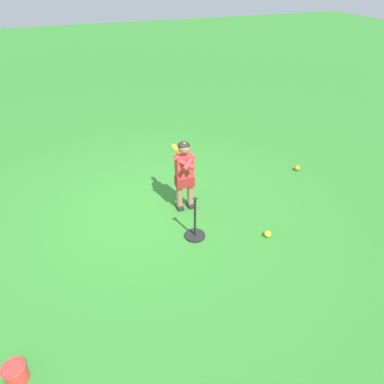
{
  "coord_description": "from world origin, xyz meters",
  "views": [
    {
      "loc": [
        0.94,
        4.38,
        3.17
      ],
      "look_at": [
        -0.59,
        0.44,
        0.45
      ],
      "focal_mm": 33.66,
      "sensor_mm": 36.0,
      "label": 1
    }
  ],
  "objects_px": {
    "play_ball_behind_batter": "(268,234)",
    "batting_tee": "(195,230)",
    "child_batter": "(184,170)",
    "play_ball_far_left": "(297,168)",
    "toy_bucket": "(15,373)"
  },
  "relations": [
    {
      "from": "play_ball_behind_batter",
      "to": "batting_tee",
      "type": "bearing_deg",
      "value": -21.68
    },
    {
      "from": "child_batter",
      "to": "play_ball_far_left",
      "type": "distance_m",
      "value": 2.38
    },
    {
      "from": "play_ball_far_left",
      "to": "batting_tee",
      "type": "height_order",
      "value": "batting_tee"
    },
    {
      "from": "play_ball_behind_batter",
      "to": "child_batter",
      "type": "bearing_deg",
      "value": -53.2
    },
    {
      "from": "toy_bucket",
      "to": "play_ball_behind_batter",
      "type": "bearing_deg",
      "value": -163.77
    },
    {
      "from": "play_ball_behind_batter",
      "to": "play_ball_far_left",
      "type": "distance_m",
      "value": 2.04
    },
    {
      "from": "child_batter",
      "to": "play_ball_behind_batter",
      "type": "height_order",
      "value": "child_batter"
    },
    {
      "from": "batting_tee",
      "to": "toy_bucket",
      "type": "height_order",
      "value": "batting_tee"
    },
    {
      "from": "play_ball_behind_batter",
      "to": "batting_tee",
      "type": "xyz_separation_m",
      "value": [
        0.92,
        -0.37,
        0.06
      ]
    },
    {
      "from": "toy_bucket",
      "to": "play_ball_far_left",
      "type": "bearing_deg",
      "value": -153.22
    },
    {
      "from": "batting_tee",
      "to": "child_batter",
      "type": "bearing_deg",
      "value": -99.18
    },
    {
      "from": "play_ball_behind_batter",
      "to": "toy_bucket",
      "type": "distance_m",
      "value": 3.27
    },
    {
      "from": "play_ball_far_left",
      "to": "toy_bucket",
      "type": "distance_m",
      "value": 5.16
    },
    {
      "from": "play_ball_far_left",
      "to": "batting_tee",
      "type": "relative_size",
      "value": 0.15
    },
    {
      "from": "child_batter",
      "to": "play_ball_far_left",
      "type": "relative_size",
      "value": 11.36
    }
  ]
}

